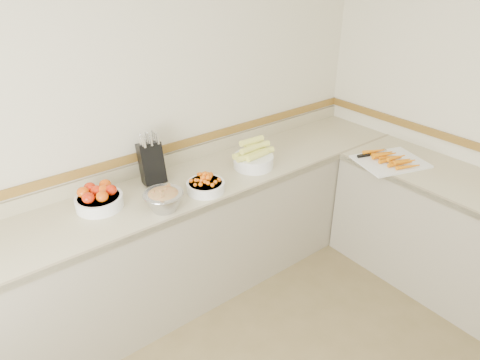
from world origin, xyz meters
TOP-DOWN VIEW (x-y plane):
  - back_wall at (0.00, 2.00)m, footprint 4.00×0.00m
  - counter_back at (0.00, 1.68)m, footprint 4.00×0.65m
  - knife_block at (-0.02, 1.85)m, footprint 0.18×0.21m
  - tomato_bowl at (-0.45, 1.76)m, footprint 0.29×0.29m
  - cherry_tomato_bowl at (0.19, 1.52)m, footprint 0.26×0.26m
  - corn_bowl at (0.67, 1.60)m, footprint 0.33×0.30m
  - rhubarb_bowl at (-0.14, 1.48)m, footprint 0.25×0.25m
  - cutting_board at (1.54, 1.02)m, footprint 0.58×0.51m

SIDE VIEW (x-z plane):
  - counter_back at x=0.00m, z-range -0.09..0.99m
  - cutting_board at x=1.54m, z-range 0.89..0.96m
  - cherry_tomato_bowl at x=0.19m, z-range 0.88..1.02m
  - tomato_bowl at x=-0.45m, z-range 0.89..1.04m
  - corn_bowl at x=0.67m, z-range 0.86..1.08m
  - rhubarb_bowl at x=-0.14m, z-range 0.90..1.05m
  - knife_block at x=-0.02m, z-range 0.86..1.23m
  - back_wall at x=0.00m, z-range -0.70..3.30m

